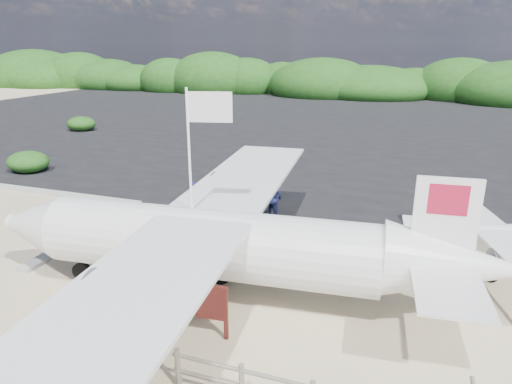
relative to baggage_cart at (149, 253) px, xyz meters
The scene contains 11 objects.
ground 1.51m from the baggage_cart, 28.58° to the right, with size 160.00×160.00×0.00m, color beige.
asphalt_apron 29.31m from the baggage_cart, 87.41° to the left, with size 90.00×50.00×0.04m, color #B2B2B2, non-canonical shape.
lagoon 7.71m from the baggage_cart, behind, with size 9.00×7.00×0.40m, color #B2B2B2, non-canonical shape.
vegetation_band 54.29m from the baggage_cart, 88.60° to the left, with size 124.00×8.00×4.40m, color #B2B2B2, non-canonical shape.
baggage_cart is the anchor object (origin of this frame).
flagpole 3.45m from the baggage_cart, 34.00° to the right, with size 1.24×0.52×6.18m, color white, non-canonical shape.
signboard 5.42m from the baggage_cart, 45.24° to the right, with size 1.89×0.18×1.56m, color #571E19, non-canonical shape.
crew_a 3.69m from the baggage_cart, 88.38° to the left, with size 0.63×0.41×1.72m, color #131A4A.
crew_b 5.97m from the baggage_cart, 56.54° to the left, with size 0.88×0.69×1.82m, color #131A4A.
crew_c 4.92m from the baggage_cart, ahead, with size 1.14×0.47×1.94m, color #131A4A.
aircraft_small 36.01m from the baggage_cart, 96.94° to the left, with size 6.91×6.91×2.49m, color #B2B2B2, non-canonical shape.
Camera 1 is at (7.35, -12.28, 7.31)m, focal length 32.00 mm.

